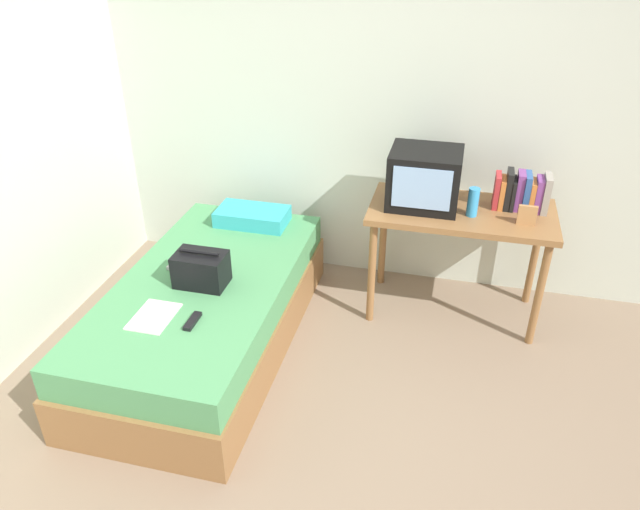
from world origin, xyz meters
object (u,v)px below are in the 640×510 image
object	(u,v)px
remote_dark	(193,321)
pillow	(252,216)
book_row	(522,192)
magazine	(154,316)
handbag	(201,269)
remote_silver	(175,263)
bed	(208,313)
tv	(425,178)
water_bottle	(473,202)
desk	(460,223)
picture_frame	(527,215)

from	to	relation	value
remote_dark	pillow	bearing A→B (deg)	93.70
book_row	magazine	xyz separation A→B (m)	(-1.92, -1.27, -0.39)
book_row	handbag	world-z (taller)	book_row
book_row	remote_silver	distance (m)	2.21
pillow	remote_silver	distance (m)	0.71
bed	remote_dark	distance (m)	0.51
tv	handbag	world-z (taller)	tv
water_bottle	handbag	distance (m)	1.69
tv	remote_dark	distance (m)	1.67
pillow	tv	bearing A→B (deg)	-0.23
bed	handbag	size ratio (longest dim) A/B	6.67
remote_silver	desk	bearing A→B (deg)	20.44
bed	magazine	bearing A→B (deg)	-104.34
picture_frame	remote_silver	world-z (taller)	picture_frame
pillow	magazine	distance (m)	1.20
pillow	picture_frame	bearing A→B (deg)	-4.40
desk	remote_dark	distance (m)	1.79
bed	handbag	bearing A→B (deg)	-72.09
remote_silver	handbag	bearing A→B (deg)	-31.76
pillow	magazine	world-z (taller)	pillow
magazine	remote_dark	xyz separation A→B (m)	(0.23, 0.00, 0.01)
handbag	tv	bearing A→B (deg)	34.07
tv	magazine	bearing A→B (deg)	-138.09
handbag	pillow	bearing A→B (deg)	88.06
pillow	handbag	xyz separation A→B (m)	(-0.03, -0.81, 0.05)
tv	remote_dark	bearing A→B (deg)	-132.74
book_row	magazine	size ratio (longest dim) A/B	1.14
tv	handbag	bearing A→B (deg)	-145.93
picture_frame	bed	bearing A→B (deg)	-161.24
water_bottle	handbag	size ratio (longest dim) A/B	0.61
bed	magazine	size ratio (longest dim) A/B	6.90
picture_frame	magazine	size ratio (longest dim) A/B	0.43
water_bottle	pillow	size ratio (longest dim) A/B	0.37
desk	remote_silver	bearing A→B (deg)	-159.56
desk	tv	xyz separation A→B (m)	(-0.25, 0.01, 0.28)
tv	handbag	xyz separation A→B (m)	(-1.19, -0.81, -0.36)
handbag	desk	bearing A→B (deg)	28.73
water_bottle	tv	bearing A→B (deg)	164.14
water_bottle	remote_dark	world-z (taller)	water_bottle
magazine	remote_silver	xyz separation A→B (m)	(-0.13, 0.53, 0.01)
handbag	book_row	bearing A→B (deg)	26.43
desk	water_bottle	size ratio (longest dim) A/B	6.38
remote_dark	remote_silver	xyz separation A→B (m)	(-0.36, 0.53, 0.00)
water_bottle	remote_dark	distance (m)	1.81
tv	book_row	bearing A→B (deg)	8.02
pillow	remote_dark	size ratio (longest dim) A/B	3.16
pillow	remote_dark	world-z (taller)	pillow
water_bottle	remote_dark	size ratio (longest dim) A/B	1.17
tv	remote_silver	xyz separation A→B (m)	(-1.45, -0.65, -0.45)
remote_silver	book_row	bearing A→B (deg)	19.68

